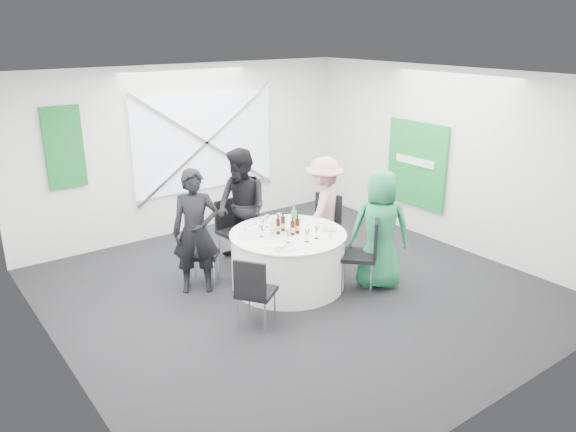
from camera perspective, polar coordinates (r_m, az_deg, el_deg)
floor at (r=7.62m, az=0.90°, el=-7.53°), size 6.00×6.00×0.00m
ceiling at (r=6.85m, az=1.03°, el=13.95°), size 6.00×6.00×0.00m
wall_back at (r=9.59m, az=-10.08°, el=6.63°), size 6.00×0.00×6.00m
wall_front at (r=5.20m, az=21.57°, el=-5.02°), size 6.00×0.00×6.00m
wall_left at (r=5.88m, az=-22.96°, el=-2.46°), size 0.00×6.00×6.00m
wall_right at (r=9.19m, az=16.06°, el=5.65°), size 0.00×6.00×6.00m
window_panel at (r=9.67m, az=-8.41°, el=7.43°), size 2.60×0.03×1.60m
window_brace_a at (r=9.63m, az=-8.29°, el=7.39°), size 2.63×0.05×1.84m
window_brace_b at (r=9.63m, az=-8.29°, el=7.39°), size 2.63×0.05×1.84m
green_banner at (r=8.80m, az=-21.78°, el=6.48°), size 0.55×0.04×1.20m
green_sign at (r=9.55m, az=12.90°, el=5.17°), size 0.05×1.20×1.40m
banquet_table at (r=7.60m, az=0.00°, el=-4.42°), size 1.56×1.56×0.76m
chair_back at (r=8.44m, az=-5.81°, el=-0.94°), size 0.46×0.47×0.92m
chair_back_left at (r=7.71m, az=-9.22°, el=-3.31°), size 0.56×0.56×0.87m
chair_back_right at (r=8.39m, az=3.72°, el=-0.65°), size 0.60×0.59×1.00m
chair_front_right at (r=7.43m, az=7.87°, el=-3.28°), size 0.66×0.66×1.03m
chair_front_left at (r=6.49m, az=-3.51°, el=-7.34°), size 0.57×0.57×0.90m
person_man_back_left at (r=7.40m, az=-9.37°, el=-1.57°), size 0.73×0.65×1.67m
person_man_back at (r=8.15m, az=-4.74°, el=0.81°), size 0.55×0.89×1.74m
person_woman_pink at (r=8.40m, az=3.62°, el=0.78°), size 1.11×0.85×1.56m
person_woman_green at (r=7.54m, az=9.32°, el=-1.37°), size 0.94×0.89×1.62m
plate_back at (r=7.93m, az=-2.41°, el=-0.44°), size 0.26×0.26×0.01m
plate_back_left at (r=7.38m, az=-3.96°, el=-1.96°), size 0.29×0.29×0.01m
plate_back_right at (r=7.95m, az=0.92°, el=-0.30°), size 0.26×0.26×0.04m
plate_front_right at (r=7.53m, az=4.22°, el=-1.46°), size 0.25×0.25×0.04m
plate_front_left at (r=6.96m, az=-0.39°, el=-3.23°), size 0.27×0.27×0.01m
napkin at (r=6.94m, az=-0.74°, el=-3.02°), size 0.21×0.20×0.05m
beer_bottle_a at (r=7.39m, az=-1.03°, el=-1.09°), size 0.06×0.06×0.27m
beer_bottle_b at (r=7.52m, az=-0.52°, el=-0.80°), size 0.06×0.06×0.25m
beer_bottle_c at (r=7.43m, az=0.96°, el=-1.05°), size 0.06×0.06×0.26m
beer_bottle_d at (r=7.37m, az=0.45°, el=-1.24°), size 0.06×0.06×0.25m
green_water_bottle at (r=7.56m, az=0.61°, el=-0.42°), size 0.08×0.08×0.32m
clear_water_bottle at (r=7.30m, az=-1.52°, el=-1.33°), size 0.08×0.08×0.28m
wine_glass_a at (r=7.30m, az=-2.72°, el=-1.18°), size 0.07×0.07×0.17m
wine_glass_b at (r=7.09m, az=0.04°, el=-1.79°), size 0.07×0.07×0.17m
wine_glass_c at (r=7.65m, az=-2.18°, el=-0.25°), size 0.07×0.07×0.17m
wine_glass_d at (r=7.71m, az=-0.92°, el=-0.07°), size 0.07×0.07×0.17m
wine_glass_e at (r=7.13m, az=1.96°, el=-1.70°), size 0.07×0.07×0.17m
wine_glass_f at (r=7.54m, az=-2.60°, el=-0.54°), size 0.07×0.07×0.17m
wine_glass_g at (r=7.24m, az=2.93°, el=-1.38°), size 0.07×0.07×0.17m
fork_a at (r=7.55m, az=-4.34°, el=-1.52°), size 0.08×0.14×0.01m
knife_a at (r=7.31m, az=-4.28°, el=-2.23°), size 0.10×0.13×0.01m
fork_b at (r=7.85m, az=3.01°, el=-0.69°), size 0.08×0.14×0.01m
knife_b at (r=8.00m, az=0.16°, el=-0.27°), size 0.10×0.13×0.01m
fork_c at (r=6.98m, az=-2.05°, el=-3.22°), size 0.12×0.12×0.01m
knife_c at (r=6.93m, az=0.46°, el=-3.39°), size 0.11×0.12×0.01m
fork_d at (r=7.96m, az=-1.69°, el=-0.39°), size 0.15×0.03×0.01m
knife_d at (r=7.77m, az=-3.57°, el=-0.91°), size 0.15×0.02×0.01m
fork_e at (r=7.34m, az=4.35°, el=-2.12°), size 0.10×0.13×0.01m
knife_e at (r=7.62m, az=4.20°, el=-1.34°), size 0.11×0.13×0.01m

